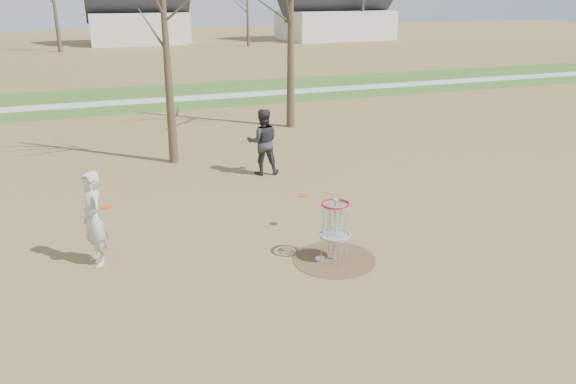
{
  "coord_description": "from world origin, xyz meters",
  "views": [
    {
      "loc": [
        -4.7,
        -9.84,
        5.47
      ],
      "look_at": [
        -0.5,
        1.5,
        1.1
      ],
      "focal_mm": 35.0,
      "sensor_mm": 36.0,
      "label": 1
    }
  ],
  "objects_px": {
    "player_standing": "(93,219)",
    "disc_golf_basket": "(335,220)",
    "player_throwing": "(263,142)",
    "disc_grounded": "(320,258)"
  },
  "relations": [
    {
      "from": "player_throwing",
      "to": "disc_golf_basket",
      "type": "relative_size",
      "value": 1.52
    },
    {
      "from": "player_standing",
      "to": "disc_grounded",
      "type": "xyz_separation_m",
      "value": [
        4.48,
        -1.47,
        -0.99
      ]
    },
    {
      "from": "player_standing",
      "to": "player_throwing",
      "type": "distance_m",
      "value": 6.98
    },
    {
      "from": "player_standing",
      "to": "disc_golf_basket",
      "type": "distance_m",
      "value": 5.01
    },
    {
      "from": "player_standing",
      "to": "player_throwing",
      "type": "height_order",
      "value": "player_throwing"
    },
    {
      "from": "player_standing",
      "to": "disc_golf_basket",
      "type": "xyz_separation_m",
      "value": [
        4.76,
        -1.58,
        -0.1
      ]
    },
    {
      "from": "disc_golf_basket",
      "to": "disc_grounded",
      "type": "bearing_deg",
      "value": 157.96
    },
    {
      "from": "player_standing",
      "to": "disc_grounded",
      "type": "distance_m",
      "value": 4.82
    },
    {
      "from": "player_standing",
      "to": "disc_grounded",
      "type": "relative_size",
      "value": 9.21
    },
    {
      "from": "disc_grounded",
      "to": "disc_golf_basket",
      "type": "relative_size",
      "value": 0.16
    }
  ]
}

